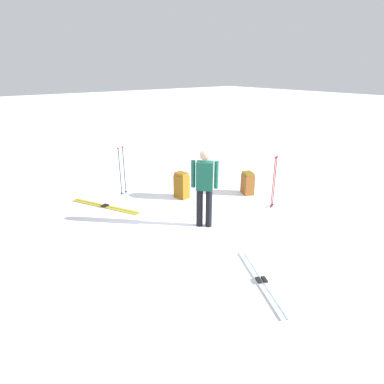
# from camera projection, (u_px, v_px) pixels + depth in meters

# --- Properties ---
(ground_plane) EXTENTS (80.00, 80.00, 0.00)m
(ground_plane) POSITION_uv_depth(u_px,v_px,m) (192.00, 221.00, 7.29)
(ground_plane) COLOR white
(skier_standing) EXTENTS (0.42, 0.44, 1.70)m
(skier_standing) POSITION_uv_depth(u_px,v_px,m) (205.00, 185.00, 6.73)
(skier_standing) COLOR black
(skier_standing) RESTS_ON ground_plane
(ski_pair_near) EXTENTS (0.93, 1.65, 0.05)m
(ski_pair_near) POSITION_uv_depth(u_px,v_px,m) (261.00, 281.00, 5.22)
(ski_pair_near) COLOR silver
(ski_pair_near) RESTS_ON ground_plane
(ski_pair_far) EXTENTS (1.04, 1.86, 0.05)m
(ski_pair_far) POSITION_uv_depth(u_px,v_px,m) (105.00, 206.00, 8.02)
(ski_pair_far) COLOR #AD9F27
(ski_pair_far) RESTS_ON ground_plane
(backpack_large_dark) EXTENTS (0.32, 0.39, 0.70)m
(backpack_large_dark) POSITION_uv_depth(u_px,v_px,m) (182.00, 186.00, 8.47)
(backpack_large_dark) COLOR #885514
(backpack_large_dark) RESTS_ON ground_plane
(backpack_bright) EXTENTS (0.38, 0.43, 0.61)m
(backpack_bright) POSITION_uv_depth(u_px,v_px,m) (248.00, 183.00, 8.76)
(backpack_bright) COLOR brown
(backpack_bright) RESTS_ON ground_plane
(ski_poles_planted_near) EXTENTS (0.16, 0.10, 1.30)m
(ski_poles_planted_near) POSITION_uv_depth(u_px,v_px,m) (274.00, 180.00, 7.72)
(ski_poles_planted_near) COLOR maroon
(ski_poles_planted_near) RESTS_ON ground_plane
(ski_poles_planted_far) EXTENTS (0.21, 0.11, 1.32)m
(ski_poles_planted_far) POSITION_uv_depth(u_px,v_px,m) (122.00, 169.00, 8.54)
(ski_poles_planted_far) COLOR black
(ski_poles_planted_far) RESTS_ON ground_plane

